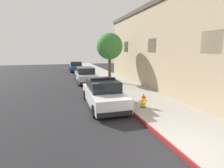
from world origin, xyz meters
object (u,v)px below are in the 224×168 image
object	(u,v)px
parked_car_silver_ahead	(85,75)
fire_hydrant	(143,101)
parked_car_dark_far	(76,67)
street_tree	(110,47)
police_cruiser	(103,93)

from	to	relation	value
parked_car_silver_ahead	fire_hydrant	xyz separation A→B (m)	(1.89, -9.66, -0.22)
parked_car_silver_ahead	parked_car_dark_far	world-z (taller)	same
parked_car_dark_far	street_tree	distance (m)	12.13
parked_car_dark_far	street_tree	bearing A→B (deg)	-78.36
parked_car_silver_ahead	parked_car_dark_far	xyz separation A→B (m)	(-0.14, 10.15, 0.00)
parked_car_dark_far	fire_hydrant	distance (m)	19.92
parked_car_silver_ahead	street_tree	distance (m)	3.92
police_cruiser	fire_hydrant	xyz separation A→B (m)	(1.94, -1.44, -0.23)
parked_car_silver_ahead	parked_car_dark_far	distance (m)	10.16
police_cruiser	parked_car_dark_far	distance (m)	18.38
parked_car_silver_ahead	street_tree	xyz separation A→B (m)	(2.24, -1.38, 2.91)
parked_car_dark_far	street_tree	xyz separation A→B (m)	(2.38, -11.53, 2.91)
street_tree	police_cruiser	bearing A→B (deg)	-108.46
street_tree	parked_car_silver_ahead	bearing A→B (deg)	148.40
parked_car_silver_ahead	street_tree	world-z (taller)	street_tree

